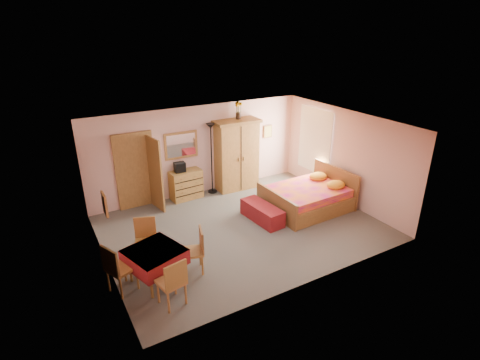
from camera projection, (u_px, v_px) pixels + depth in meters
floor at (242, 227)px, 9.33m from camera, size 6.50×6.50×0.00m
ceiling at (243, 125)px, 8.32m from camera, size 6.50×6.50×0.00m
wall_back at (199, 150)px, 10.82m from camera, size 6.50×0.10×2.60m
wall_front at (311, 225)px, 6.82m from camera, size 6.50×0.10×2.60m
wall_left at (100, 211)px, 7.34m from camera, size 0.10×5.00×2.60m
wall_right at (344, 157)px, 10.31m from camera, size 0.10×5.00×2.60m
doorway at (135, 171)px, 10.04m from camera, size 1.06×0.12×2.15m
window at (315, 141)px, 11.20m from camera, size 0.08×1.40×1.95m
picture_left at (105, 204)px, 6.71m from camera, size 0.04×0.32×0.42m
picture_back at (268, 131)px, 11.78m from camera, size 0.30×0.04×0.40m
chest_of_drawers at (186, 185)px, 10.73m from camera, size 0.92×0.50×0.85m
wall_mirror at (181, 145)px, 10.46m from camera, size 0.97×0.07×0.77m
stereo at (180, 167)px, 10.44m from camera, size 0.31×0.23×0.28m
floor_lamp at (212, 159)px, 10.87m from camera, size 0.35×0.35×2.10m
wardrobe at (236, 155)px, 11.17m from camera, size 1.38×0.74×2.13m
sunflower_vase at (238, 110)px, 10.75m from camera, size 0.21×0.21×0.52m
bed at (307, 192)px, 10.10m from camera, size 2.21×1.76×1.00m
bench at (262, 213)px, 9.58m from camera, size 0.59×1.33×0.43m
dining_table at (156, 266)px, 7.26m from camera, size 1.21×1.21×0.71m
chair_south at (171, 281)px, 6.62m from camera, size 0.52×0.52×0.97m
chair_north at (146, 242)px, 7.78m from camera, size 0.57×0.57×0.98m
chair_west at (121, 267)px, 6.94m from camera, size 0.61×0.61×1.02m
chair_east at (192, 251)px, 7.50m from camera, size 0.54×0.54×0.95m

